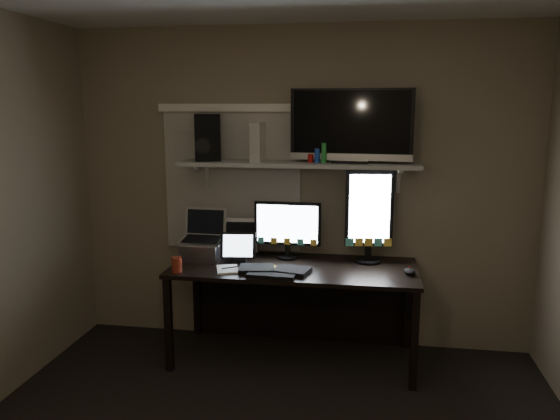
% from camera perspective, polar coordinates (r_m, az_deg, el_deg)
% --- Properties ---
extents(back_wall, '(3.60, 0.00, 3.60)m').
position_cam_1_polar(back_wall, '(4.30, 2.16, 2.22)').
color(back_wall, '#7F6F5B').
rests_on(back_wall, floor).
extents(window_blinds, '(1.10, 0.02, 1.10)m').
position_cam_1_polar(window_blinds, '(4.38, -5.03, 3.00)').
color(window_blinds, '#BAB3A7').
rests_on(window_blinds, back_wall).
extents(desk, '(1.80, 0.75, 0.73)m').
position_cam_1_polar(desk, '(4.22, 1.67, -7.69)').
color(desk, black).
rests_on(desk, floor).
extents(wall_shelf, '(1.80, 0.35, 0.03)m').
position_cam_1_polar(wall_shelf, '(4.10, 1.89, 4.83)').
color(wall_shelf, '#9F9F9B').
rests_on(wall_shelf, back_wall).
extents(monitor_landscape, '(0.52, 0.07, 0.45)m').
position_cam_1_polar(monitor_landscape, '(4.19, 0.79, -2.08)').
color(monitor_landscape, black).
rests_on(monitor_landscape, desk).
extents(monitor_portrait, '(0.36, 0.11, 0.71)m').
position_cam_1_polar(monitor_portrait, '(4.12, 9.29, -0.62)').
color(monitor_portrait, black).
rests_on(monitor_portrait, desk).
extents(keyboard, '(0.52, 0.23, 0.03)m').
position_cam_1_polar(keyboard, '(3.90, -0.62, -6.27)').
color(keyboard, black).
rests_on(keyboard, desk).
extents(mouse, '(0.11, 0.14, 0.04)m').
position_cam_1_polar(mouse, '(3.95, 13.40, -6.26)').
color(mouse, black).
rests_on(mouse, desk).
extents(notepad, '(0.20, 0.24, 0.01)m').
position_cam_1_polar(notepad, '(3.97, -5.52, -6.19)').
color(notepad, white).
rests_on(notepad, desk).
extents(tablet, '(0.28, 0.14, 0.23)m').
position_cam_1_polar(tablet, '(4.13, -4.36, -3.90)').
color(tablet, black).
rests_on(tablet, desk).
extents(file_sorter, '(0.23, 0.12, 0.29)m').
position_cam_1_polar(file_sorter, '(4.33, -4.10, -2.81)').
color(file_sorter, black).
rests_on(file_sorter, desk).
extents(laptop, '(0.34, 0.28, 0.38)m').
position_cam_1_polar(laptop, '(4.22, -8.19, -2.65)').
color(laptop, '#B0B1B5').
rests_on(laptop, desk).
extents(cup, '(0.08, 0.08, 0.11)m').
position_cam_1_polar(cup, '(3.96, -10.74, -5.63)').
color(cup, maroon).
rests_on(cup, desk).
extents(sticky_notes, '(0.36, 0.29, 0.00)m').
position_cam_1_polar(sticky_notes, '(3.99, -0.61, -6.08)').
color(sticky_notes, yellow).
rests_on(sticky_notes, desk).
extents(tv, '(0.90, 0.23, 0.54)m').
position_cam_1_polar(tv, '(4.05, 7.46, 8.69)').
color(tv, black).
rests_on(tv, wall_shelf).
extents(game_console, '(0.08, 0.25, 0.29)m').
position_cam_1_polar(game_console, '(4.17, -2.33, 7.14)').
color(game_console, silver).
rests_on(game_console, wall_shelf).
extents(speaker, '(0.26, 0.28, 0.35)m').
position_cam_1_polar(speaker, '(4.25, -7.62, 7.54)').
color(speaker, black).
rests_on(speaker, wall_shelf).
extents(bottles, '(0.24, 0.07, 0.15)m').
position_cam_1_polar(bottles, '(4.04, 3.91, 6.02)').
color(bottles, '#A50F0C').
rests_on(bottles, wall_shelf).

